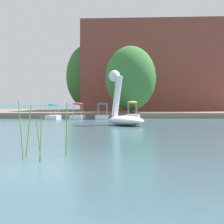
{
  "coord_description": "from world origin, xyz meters",
  "views": [
    {
      "loc": [
        1.36,
        -7.87,
        1.44
      ],
      "look_at": [
        1.41,
        18.53,
        0.76
      ],
      "focal_mm": 57.44,
      "sensor_mm": 36.0,
      "label": 1
    }
  ],
  "objects_px": {
    "pedal_boat_blue": "(102,114)",
    "tree_willow_near_path": "(88,76)",
    "swan_boat": "(123,112)",
    "tree_willow_overhanging": "(130,78)",
    "pedal_boat_yellow": "(132,115)",
    "pedal_boat_red": "(77,115)",
    "pedal_boat_teal": "(52,115)"
  },
  "relations": [
    {
      "from": "pedal_boat_blue",
      "to": "swan_boat",
      "type": "bearing_deg",
      "value": -79.86
    },
    {
      "from": "pedal_boat_yellow",
      "to": "pedal_boat_teal",
      "type": "relative_size",
      "value": 1.16
    },
    {
      "from": "swan_boat",
      "to": "pedal_boat_red",
      "type": "xyz_separation_m",
      "value": [
        -3.71,
        8.38,
        -0.45
      ]
    },
    {
      "from": "tree_willow_overhanging",
      "to": "swan_boat",
      "type": "bearing_deg",
      "value": -95.13
    },
    {
      "from": "tree_willow_near_path",
      "to": "tree_willow_overhanging",
      "type": "bearing_deg",
      "value": -65.03
    },
    {
      "from": "swan_boat",
      "to": "pedal_boat_teal",
      "type": "height_order",
      "value": "swan_boat"
    },
    {
      "from": "pedal_boat_blue",
      "to": "tree_willow_overhanging",
      "type": "distance_m",
      "value": 5.47
    },
    {
      "from": "pedal_boat_yellow",
      "to": "pedal_boat_red",
      "type": "xyz_separation_m",
      "value": [
        -4.78,
        -0.26,
        -0.0
      ]
    },
    {
      "from": "pedal_boat_red",
      "to": "pedal_boat_yellow",
      "type": "bearing_deg",
      "value": 3.13
    },
    {
      "from": "pedal_boat_yellow",
      "to": "tree_willow_overhanging",
      "type": "height_order",
      "value": "tree_willow_overhanging"
    },
    {
      "from": "swan_boat",
      "to": "tree_willow_near_path",
      "type": "height_order",
      "value": "tree_willow_near_path"
    },
    {
      "from": "pedal_boat_blue",
      "to": "pedal_boat_teal",
      "type": "distance_m",
      "value": 4.31
    },
    {
      "from": "pedal_boat_yellow",
      "to": "pedal_boat_teal",
      "type": "bearing_deg",
      "value": -176.94
    },
    {
      "from": "pedal_boat_blue",
      "to": "tree_willow_overhanging",
      "type": "relative_size",
      "value": 0.3
    },
    {
      "from": "pedal_boat_yellow",
      "to": "swan_boat",
      "type": "bearing_deg",
      "value": -97.04
    },
    {
      "from": "pedal_boat_blue",
      "to": "tree_willow_near_path",
      "type": "height_order",
      "value": "tree_willow_near_path"
    },
    {
      "from": "pedal_boat_red",
      "to": "pedal_boat_teal",
      "type": "height_order",
      "value": "pedal_boat_red"
    },
    {
      "from": "swan_boat",
      "to": "tree_willow_near_path",
      "type": "relative_size",
      "value": 0.43
    },
    {
      "from": "pedal_boat_teal",
      "to": "pedal_boat_red",
      "type": "bearing_deg",
      "value": 2.9
    },
    {
      "from": "tree_willow_near_path",
      "to": "pedal_boat_blue",
      "type": "bearing_deg",
      "value": -81.01
    },
    {
      "from": "swan_boat",
      "to": "pedal_boat_blue",
      "type": "bearing_deg",
      "value": 100.14
    },
    {
      "from": "swan_boat",
      "to": "pedal_boat_blue",
      "type": "xyz_separation_m",
      "value": [
        -1.54,
        8.63,
        -0.41
      ]
    },
    {
      "from": "tree_willow_overhanging",
      "to": "pedal_boat_yellow",
      "type": "bearing_deg",
      "value": -90.2
    },
    {
      "from": "pedal_boat_blue",
      "to": "tree_willow_overhanging",
      "type": "height_order",
      "value": "tree_willow_overhanging"
    },
    {
      "from": "pedal_boat_blue",
      "to": "pedal_boat_yellow",
      "type": "bearing_deg",
      "value": 0.33
    },
    {
      "from": "pedal_boat_yellow",
      "to": "tree_willow_near_path",
      "type": "xyz_separation_m",
      "value": [
        -4.77,
        13.63,
        4.36
      ]
    },
    {
      "from": "pedal_boat_teal",
      "to": "tree_willow_overhanging",
      "type": "relative_size",
      "value": 0.28
    },
    {
      "from": "pedal_boat_blue",
      "to": "pedal_boat_teal",
      "type": "bearing_deg",
      "value": -175.3
    },
    {
      "from": "tree_willow_near_path",
      "to": "pedal_boat_red",
      "type": "bearing_deg",
      "value": -90.04
    },
    {
      "from": "pedal_boat_blue",
      "to": "tree_willow_near_path",
      "type": "bearing_deg",
      "value": 98.99
    },
    {
      "from": "pedal_boat_red",
      "to": "tree_willow_overhanging",
      "type": "distance_m",
      "value": 6.92
    },
    {
      "from": "pedal_boat_yellow",
      "to": "tree_willow_near_path",
      "type": "relative_size",
      "value": 0.25
    }
  ]
}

